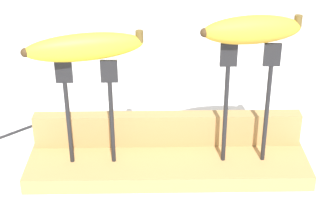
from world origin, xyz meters
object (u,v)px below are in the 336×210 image
(banana_raised_left, at_px, (84,47))
(fork_stand_right, at_px, (248,94))
(fork_stand_left, at_px, (89,103))
(banana_raised_right, at_px, (252,30))
(fork_fallen_near, at_px, (5,135))

(banana_raised_left, bearing_deg, fork_stand_right, 0.00)
(fork_stand_left, xyz_separation_m, banana_raised_right, (0.25, -0.00, 0.12))
(fork_stand_right, xyz_separation_m, banana_raised_left, (-0.25, -0.00, 0.08))
(banana_raised_right, distance_m, fork_fallen_near, 0.51)
(banana_raised_left, height_order, fork_fallen_near, banana_raised_left)
(fork_stand_left, bearing_deg, fork_stand_right, 0.00)
(fork_stand_right, bearing_deg, fork_stand_left, -180.00)
(fork_fallen_near, bearing_deg, fork_stand_left, -34.91)
(banana_raised_right, bearing_deg, fork_fallen_near, 163.60)
(banana_raised_right, bearing_deg, fork_stand_right, 9.01)
(banana_raised_left, bearing_deg, fork_stand_left, 13.76)
(fork_stand_left, xyz_separation_m, fork_stand_right, (0.25, 0.00, 0.01))
(fork_stand_right, distance_m, fork_fallen_near, 0.47)
(fork_stand_left, distance_m, banana_raised_right, 0.27)
(banana_raised_right, relative_size, fork_fallen_near, 1.18)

